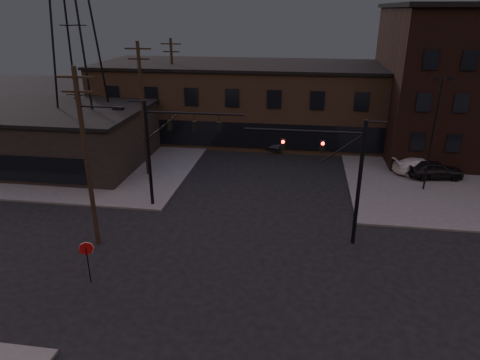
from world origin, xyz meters
name	(u,v)px	position (x,y,z in m)	size (l,w,h in m)	color
ground	(241,274)	(0.00, 0.00, 0.00)	(140.00, 140.00, 0.00)	black
sidewalk_nw	(74,143)	(-22.00, 22.00, 0.07)	(30.00, 30.00, 0.15)	#474744
building_row	(278,103)	(0.00, 28.00, 4.00)	(40.00, 12.00, 8.00)	brown
building_left	(58,138)	(-20.00, 16.00, 2.50)	(16.00, 12.00, 5.00)	black
traffic_signal_near	(341,169)	(5.36, 4.50, 4.93)	(7.12, 0.24, 8.00)	black
traffic_signal_far	(165,143)	(-6.72, 8.00, 5.01)	(7.12, 0.24, 8.00)	black
stop_sign	(87,253)	(-8.00, -1.99, 1.84)	(0.72, 0.33, 2.48)	black
utility_pole_near	(87,156)	(-9.43, 2.00, 5.87)	(3.70, 0.28, 11.00)	black
utility_pole_mid	(144,108)	(-10.44, 14.00, 6.13)	(3.70, 0.28, 11.50)	black
utility_pole_far	(173,87)	(-11.50, 26.00, 5.78)	(2.20, 0.28, 11.00)	black
transmission_tower	(73,25)	(-18.00, 18.00, 12.50)	(7.00, 7.00, 25.00)	black
lot_light_a	(434,125)	(13.00, 14.00, 5.51)	(1.50, 0.28, 9.14)	black
parked_car_lot_a	(436,170)	(14.53, 16.71, 0.93)	(1.84, 4.56, 1.55)	black
parked_car_lot_b	(420,166)	(13.51, 17.65, 0.84)	(1.93, 4.74, 1.38)	silver
car_crossing	(280,139)	(0.64, 24.24, 0.84)	(1.79, 5.13, 1.69)	black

